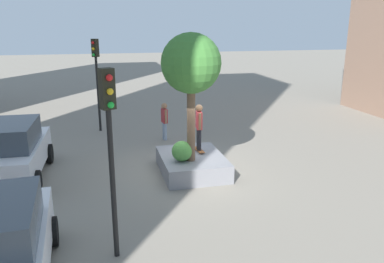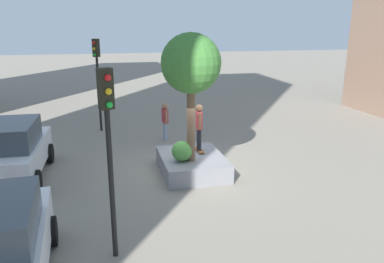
{
  "view_description": "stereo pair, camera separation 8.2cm",
  "coord_description": "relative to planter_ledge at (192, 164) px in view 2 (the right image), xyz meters",
  "views": [
    {
      "loc": [
        -12.76,
        2.95,
        5.2
      ],
      "look_at": [
        -0.11,
        -0.14,
        1.53
      ],
      "focal_mm": 35.83,
      "sensor_mm": 36.0,
      "label": 1
    },
    {
      "loc": [
        -12.78,
        2.87,
        5.2
      ],
      "look_at": [
        -0.11,
        -0.14,
        1.53
      ],
      "focal_mm": 35.83,
      "sensor_mm": 36.0,
      "label": 2
    }
  ],
  "objects": [
    {
      "name": "ground_plane",
      "position": [
        0.11,
        0.14,
        -0.32
      ],
      "size": [
        120.0,
        120.0,
        0.0
      ],
      "primitive_type": "plane",
      "color": "gray"
    },
    {
      "name": "planter_ledge",
      "position": [
        0.0,
        0.0,
        0.0
      ],
      "size": [
        2.84,
        2.22,
        0.63
      ],
      "primitive_type": "cube",
      "color": "gray",
      "rests_on": "ground"
    },
    {
      "name": "plaza_tree",
      "position": [
        -0.46,
        0.14,
        3.6
      ],
      "size": [
        1.98,
        1.98,
        4.33
      ],
      "color": "brown",
      "rests_on": "planter_ledge"
    },
    {
      "name": "boxwood_shrub",
      "position": [
        -0.46,
        0.47,
        0.67
      ],
      "size": [
        0.71,
        0.71,
        0.71
      ],
      "primitive_type": "sphere",
      "color": "#4C8C3D",
      "rests_on": "planter_ledge"
    },
    {
      "name": "skateboard",
      "position": [
        0.4,
        -0.36,
        0.37
      ],
      "size": [
        0.82,
        0.28,
        0.07
      ],
      "color": "brown",
      "rests_on": "planter_ledge"
    },
    {
      "name": "skateboarder",
      "position": [
        0.4,
        -0.36,
        1.37
      ],
      "size": [
        0.57,
        0.26,
        1.7
      ],
      "color": "black",
      "rests_on": "skateboard"
    },
    {
      "name": "police_car",
      "position": [
        0.81,
        6.1,
        0.72
      ],
      "size": [
        4.46,
        2.18,
        2.05
      ],
      "color": "white",
      "rests_on": "ground"
    },
    {
      "name": "traffic_light_corner",
      "position": [
        6.57,
        3.16,
        2.77
      ],
      "size": [
        0.37,
        0.37,
        4.52
      ],
      "color": "black",
      "rests_on": "ground"
    },
    {
      "name": "traffic_light_median",
      "position": [
        -4.67,
        2.94,
        2.65
      ],
      "size": [
        0.37,
        0.35,
        4.34
      ],
      "color": "black",
      "rests_on": "ground"
    },
    {
      "name": "passerby_with_bag",
      "position": [
        4.25,
        0.26,
        0.69
      ],
      "size": [
        0.59,
        0.27,
        1.74
      ],
      "color": "#8C9EB7",
      "rests_on": "ground"
    }
  ]
}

